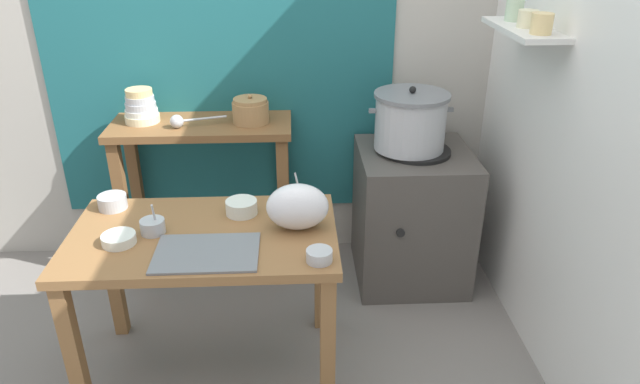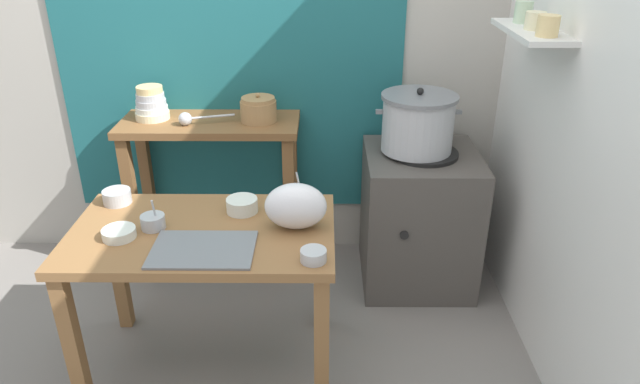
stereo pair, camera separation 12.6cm
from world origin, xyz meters
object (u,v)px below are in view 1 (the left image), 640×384
(ladle, at_px, (179,121))
(prep_table, at_px, (205,255))
(serving_tray, at_px, (207,253))
(prep_bowl_5, at_px, (319,255))
(steamer_pot, at_px, (410,121))
(prep_bowl_4, at_px, (241,207))
(clay_pot, at_px, (251,111))
(stove_block, at_px, (411,215))
(back_shelf_table, at_px, (204,161))
(prep_bowl_1, at_px, (112,201))
(prep_bowl_2, at_px, (119,239))
(prep_bowl_0, at_px, (153,226))
(prep_bowl_3, at_px, (301,198))
(plastic_bag, at_px, (297,207))
(bowl_stack_enamel, at_px, (141,107))

(ladle, bearing_deg, prep_table, -75.23)
(serving_tray, relative_size, prep_bowl_5, 3.99)
(steamer_pot, bearing_deg, prep_bowl_4, -145.02)
(prep_table, bearing_deg, clay_pot, 79.58)
(prep_table, xyz_separation_m, stove_block, (1.03, 0.73, -0.23))
(back_shelf_table, height_order, prep_bowl_5, back_shelf_table)
(prep_bowl_4, bearing_deg, ladle, 119.46)
(serving_tray, bearing_deg, prep_bowl_1, 138.78)
(prep_bowl_2, bearing_deg, prep_bowl_0, 33.89)
(serving_tray, distance_m, prep_bowl_5, 0.44)
(back_shelf_table, xyz_separation_m, prep_bowl_3, (0.52, -0.61, 0.06))
(plastic_bag, relative_size, prep_bowl_5, 2.56)
(bowl_stack_enamel, bearing_deg, back_shelf_table, -6.14)
(steamer_pot, bearing_deg, prep_bowl_2, -147.98)
(serving_tray, bearing_deg, prep_table, 102.38)
(steamer_pot, distance_m, plastic_bag, 0.95)
(prep_table, distance_m, serving_tray, 0.21)
(prep_bowl_0, height_order, prep_bowl_5, prep_bowl_0)
(stove_block, bearing_deg, clay_pot, 171.53)
(back_shelf_table, bearing_deg, ladle, -144.74)
(stove_block, xyz_separation_m, prep_bowl_5, (-0.56, -0.97, 0.36))
(prep_bowl_5, bearing_deg, serving_tray, 170.81)
(prep_bowl_1, bearing_deg, clay_pot, 46.69)
(back_shelf_table, bearing_deg, prep_table, -82.64)
(plastic_bag, bearing_deg, clay_pot, 105.57)
(clay_pot, height_order, prep_bowl_0, clay_pot)
(prep_bowl_1, height_order, prep_bowl_3, prep_bowl_3)
(bowl_stack_enamel, bearing_deg, prep_bowl_5, -51.80)
(prep_bowl_0, bearing_deg, serving_tray, -36.32)
(ladle, height_order, prep_bowl_3, ladle)
(prep_bowl_5, bearing_deg, back_shelf_table, 117.84)
(stove_block, distance_m, prep_bowl_1, 1.58)
(prep_bowl_2, height_order, prep_bowl_4, prep_bowl_4)
(plastic_bag, bearing_deg, stove_block, 47.93)
(clay_pot, xyz_separation_m, prep_bowl_1, (-0.58, -0.62, -0.21))
(bowl_stack_enamel, height_order, ladle, bowl_stack_enamel)
(prep_bowl_2, xyz_separation_m, prep_bowl_3, (0.73, 0.32, 0.00))
(bowl_stack_enamel, height_order, prep_bowl_4, bowl_stack_enamel)
(prep_bowl_3, bearing_deg, clay_pot, 112.54)
(prep_table, bearing_deg, prep_bowl_3, 31.33)
(prep_table, height_order, prep_bowl_0, prep_bowl_0)
(ladle, height_order, serving_tray, ladle)
(prep_bowl_3, bearing_deg, back_shelf_table, 130.58)
(bowl_stack_enamel, height_order, prep_bowl_3, bowl_stack_enamel)
(prep_bowl_2, bearing_deg, back_shelf_table, 77.33)
(prep_bowl_0, bearing_deg, bowl_stack_enamel, 103.89)
(clay_pot, bearing_deg, bowl_stack_enamel, 176.70)
(prep_bowl_1, bearing_deg, prep_bowl_3, 0.87)
(clay_pot, distance_m, serving_tray, 1.06)
(stove_block, distance_m, prep_bowl_0, 1.48)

